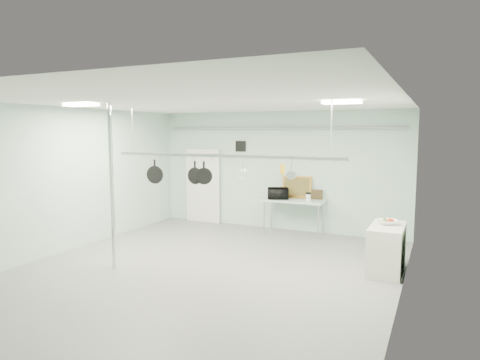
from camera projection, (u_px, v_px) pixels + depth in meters
The scene contains 25 objects.
floor at pixel (205, 271), 8.20m from camera, with size 8.00×8.00×0.00m, color gray.
ceiling at pixel (204, 102), 7.84m from camera, with size 7.00×8.00×0.02m, color silver.
back_wall at pixel (278, 171), 11.61m from camera, with size 7.00×0.02×3.20m, color #AFD2BD.
right_wall at pixel (402, 201), 6.55m from camera, with size 0.02×8.00×3.20m, color #AFD2BD.
door at pixel (203, 186), 12.60m from camera, with size 1.10×0.10×2.20m, color silver.
wall_vent at pixel (241, 146), 11.98m from camera, with size 0.30×0.04×0.30m, color black.
conduit_pipe at pixel (277, 128), 11.40m from camera, with size 0.07×0.07×6.60m, color gray.
chrome_pole at pixel (112, 187), 8.20m from camera, with size 0.08×0.08×3.20m, color silver.
prep_table at pixel (294, 202), 11.10m from camera, with size 1.60×0.70×0.91m.
side_cabinet at pixel (387, 249), 8.08m from camera, with size 0.60×1.20×0.90m, color beige.
pot_rack at pixel (221, 154), 8.14m from camera, with size 4.80×0.06×1.00m.
light_panel_left at pixel (81, 105), 8.05m from camera, with size 0.65×0.30×0.05m, color white.
light_panel_right at pixel (342, 102), 7.38m from camera, with size 0.65×0.30×0.05m, color white.
microwave at pixel (278, 193), 11.17m from camera, with size 0.53×0.36×0.29m, color black.
coffee_canister at pixel (308, 198), 10.79m from camera, with size 0.13×0.13×0.19m, color silver.
painting_large at pixel (297, 187), 11.33m from camera, with size 0.78×0.05×0.58m, color #BD7E32.
painting_small at pixel (317, 194), 11.12m from camera, with size 0.30×0.04×0.25m, color #312511.
fruit_bowl at pixel (388, 222), 8.13m from camera, with size 0.37×0.37×0.09m, color white.
skillet_left at pixel (155, 171), 8.83m from camera, with size 0.37×0.06×0.49m, color black, non-canonical shape.
skillet_mid at pixel (195, 172), 8.42m from camera, with size 0.33×0.06×0.45m, color black, non-canonical shape.
skillet_right at pixel (204, 173), 8.34m from camera, with size 0.33×0.06×0.46m, color black, non-canonical shape.
whisk at pixel (243, 172), 7.98m from camera, with size 0.20×0.20×0.36m, color #A6A6AB, non-canonical shape.
grater at pixel (282, 170), 7.64m from camera, with size 0.08×0.02×0.20m, color orange, non-canonical shape.
saucepan at pixel (291, 172), 7.58m from camera, with size 0.16×0.09×0.28m, color #AFAFB4, non-canonical shape.
fruit_cluster at pixel (388, 220), 8.13m from camera, with size 0.24×0.24×0.09m, color #A71B0F, non-canonical shape.
Camera 1 is at (3.98, -6.92, 2.66)m, focal length 32.00 mm.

